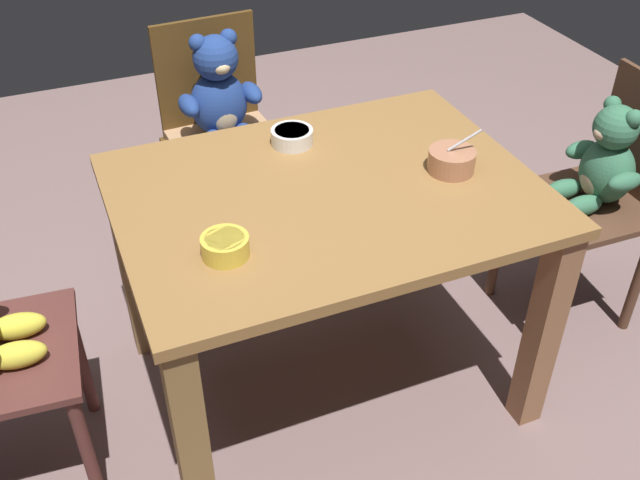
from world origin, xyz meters
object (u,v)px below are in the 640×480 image
object	(u,v)px
teddy_chair_near_right	(601,178)
porridge_bowl_yellow_near_left	(225,246)
teddy_chair_far_center	(222,117)
porridge_bowl_terracotta_near_right	(452,160)
porridge_bowl_white_far_center	(292,137)
dining_table	(327,232)

from	to	relation	value
teddy_chair_near_right	porridge_bowl_yellow_near_left	xyz separation A→B (m)	(-1.30, -0.16, 0.22)
teddy_chair_far_center	porridge_bowl_terracotta_near_right	xyz separation A→B (m)	(0.43, -0.86, 0.19)
teddy_chair_far_center	porridge_bowl_white_far_center	distance (m)	0.58
dining_table	teddy_chair_near_right	size ratio (longest dim) A/B	1.30
porridge_bowl_yellow_near_left	porridge_bowl_white_far_center	xyz separation A→B (m)	(0.34, 0.44, -0.00)
teddy_chair_far_center	teddy_chair_near_right	bearing A→B (deg)	48.21
dining_table	porridge_bowl_terracotta_near_right	size ratio (longest dim) A/B	8.20
porridge_bowl_white_far_center	porridge_bowl_terracotta_near_right	size ratio (longest dim) A/B	0.90
dining_table	porridge_bowl_terracotta_near_right	distance (m)	0.40
teddy_chair_near_right	teddy_chair_far_center	distance (m)	1.32
dining_table	porridge_bowl_terracotta_near_right	bearing A→B (deg)	-7.10
teddy_chair_near_right	teddy_chair_far_center	size ratio (longest dim) A/B	0.97
porridge_bowl_white_far_center	teddy_chair_far_center	bearing A→B (deg)	97.08
dining_table	teddy_chair_far_center	bearing A→B (deg)	94.82
dining_table	teddy_chair_near_right	xyz separation A→B (m)	(0.96, -0.01, -0.05)
teddy_chair_far_center	porridge_bowl_terracotta_near_right	distance (m)	0.98
dining_table	teddy_chair_near_right	distance (m)	0.96
teddy_chair_near_right	porridge_bowl_white_far_center	world-z (taller)	teddy_chair_near_right
dining_table	teddy_chair_far_center	size ratio (longest dim) A/B	1.26
dining_table	porridge_bowl_terracotta_near_right	world-z (taller)	porridge_bowl_terracotta_near_right
teddy_chair_far_center	porridge_bowl_yellow_near_left	world-z (taller)	teddy_chair_far_center
dining_table	porridge_bowl_white_far_center	distance (m)	0.31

